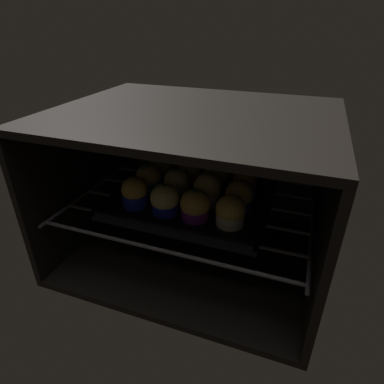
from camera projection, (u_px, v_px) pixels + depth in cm
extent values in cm
cube|color=black|center=(193.00, 250.00, 84.08)|extent=(59.00, 47.00, 1.50)
cube|color=black|center=(194.00, 115.00, 67.14)|extent=(59.00, 47.00, 1.50)
cube|color=black|center=(220.00, 156.00, 94.37)|extent=(59.00, 1.50, 34.00)
cube|color=black|center=(90.00, 172.00, 84.34)|extent=(1.50, 47.00, 34.00)
cube|color=black|center=(324.00, 213.00, 66.88)|extent=(1.50, 47.00, 34.00)
cylinder|color=#4C494C|center=(160.00, 250.00, 61.56)|extent=(54.00, 0.80, 0.80)
cylinder|color=#4C494C|center=(175.00, 228.00, 67.83)|extent=(54.00, 0.80, 0.80)
cylinder|color=#4C494C|center=(188.00, 210.00, 74.10)|extent=(54.00, 0.80, 0.80)
cylinder|color=#4C494C|center=(199.00, 195.00, 80.36)|extent=(54.00, 0.80, 0.80)
cylinder|color=#4C494C|center=(208.00, 182.00, 86.63)|extent=(54.00, 0.80, 0.80)
cylinder|color=#4C494C|center=(216.00, 171.00, 92.90)|extent=(54.00, 0.80, 0.80)
cylinder|color=#4C494C|center=(98.00, 185.00, 85.43)|extent=(0.80, 42.00, 0.80)
cylinder|color=#4C494C|center=(312.00, 225.00, 69.03)|extent=(0.80, 42.00, 0.80)
cube|color=black|center=(192.00, 201.00, 75.87)|extent=(35.62, 28.44, 1.20)
cube|color=black|center=(168.00, 229.00, 63.95)|extent=(35.62, 0.80, 1.00)
cube|color=black|center=(210.00, 173.00, 86.74)|extent=(35.62, 0.80, 1.00)
cube|color=black|center=(127.00, 185.00, 80.63)|extent=(0.80, 28.44, 1.00)
cube|color=black|center=(267.00, 211.00, 70.05)|extent=(0.80, 28.44, 1.00)
cylinder|color=#1928B7|center=(135.00, 199.00, 72.29)|extent=(5.75, 5.75, 3.02)
sphere|color=gold|center=(134.00, 189.00, 71.09)|extent=(5.78, 5.78, 5.78)
cylinder|color=#1928B7|center=(165.00, 206.00, 69.72)|extent=(5.75, 5.75, 3.02)
sphere|color=#E0CC7A|center=(165.00, 198.00, 68.74)|extent=(6.25, 6.25, 6.25)
sphere|color=#19511E|center=(164.00, 189.00, 67.68)|extent=(2.01, 2.01, 2.01)
cylinder|color=#7A238C|center=(195.00, 212.00, 67.64)|extent=(5.75, 5.75, 3.02)
sphere|color=gold|center=(195.00, 204.00, 66.68)|extent=(6.22, 6.22, 6.22)
sphere|color=#1E6023|center=(195.00, 195.00, 65.56)|extent=(2.21, 2.21, 2.21)
cylinder|color=silver|center=(230.00, 218.00, 65.72)|extent=(5.75, 5.75, 3.02)
sphere|color=gold|center=(231.00, 209.00, 64.77)|extent=(6.11, 6.11, 6.11)
cylinder|color=#0C8C84|center=(149.00, 185.00, 78.37)|extent=(5.75, 5.75, 3.02)
sphere|color=#DBBC60|center=(149.00, 176.00, 77.21)|extent=(5.99, 5.99, 5.99)
sphere|color=#28702D|center=(146.00, 170.00, 75.88)|extent=(2.49, 2.49, 2.49)
cylinder|color=silver|center=(177.00, 190.00, 76.01)|extent=(5.75, 5.75, 3.02)
sphere|color=#E0CC7A|center=(176.00, 181.00, 74.80)|extent=(5.84, 5.84, 5.84)
sphere|color=#28702D|center=(176.00, 173.00, 73.75)|extent=(2.21, 2.21, 2.21)
cylinder|color=silver|center=(207.00, 197.00, 73.39)|extent=(5.75, 5.75, 3.02)
sphere|color=#E0CC7A|center=(207.00, 186.00, 72.12)|extent=(6.17, 6.17, 6.17)
sphere|color=#19511E|center=(210.00, 177.00, 71.36)|extent=(2.17, 2.17, 2.17)
cylinder|color=#1928B7|center=(239.00, 202.00, 71.33)|extent=(5.75, 5.75, 3.02)
sphere|color=gold|center=(239.00, 194.00, 70.39)|extent=(6.22, 6.22, 6.22)
sphere|color=#1E6023|center=(240.00, 186.00, 69.48)|extent=(2.00, 2.00, 2.00)
cylinder|color=#1928B7|center=(161.00, 174.00, 83.91)|extent=(5.75, 5.75, 3.02)
sphere|color=#DBBC60|center=(161.00, 167.00, 82.92)|extent=(6.20, 6.20, 6.20)
sphere|color=#28702D|center=(159.00, 160.00, 81.48)|extent=(2.19, 2.19, 2.19)
cylinder|color=red|center=(189.00, 179.00, 81.46)|extent=(5.75, 5.75, 3.02)
sphere|color=#DBBC60|center=(189.00, 170.00, 80.26)|extent=(5.92, 5.92, 5.92)
sphere|color=#28702D|center=(186.00, 162.00, 80.25)|extent=(1.71, 1.71, 1.71)
cylinder|color=#7A238C|center=(216.00, 182.00, 79.90)|extent=(5.75, 5.75, 3.02)
sphere|color=gold|center=(216.00, 174.00, 78.82)|extent=(6.09, 6.09, 6.09)
sphere|color=#28702D|center=(217.00, 169.00, 77.06)|extent=(1.84, 1.84, 1.84)
cylinder|color=#7A238C|center=(244.00, 188.00, 77.26)|extent=(5.75, 5.75, 3.02)
sphere|color=gold|center=(245.00, 178.00, 76.01)|extent=(5.64, 5.64, 5.64)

